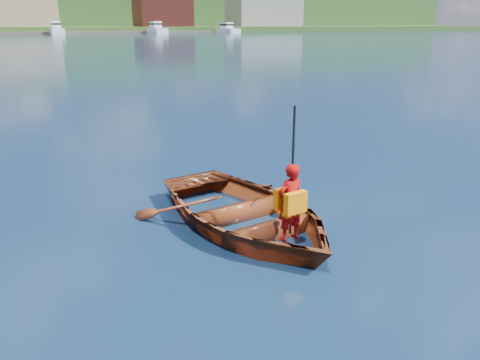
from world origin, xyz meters
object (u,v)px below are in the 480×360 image
child_paddler (290,202)px  dock (10,33)px  marina_yachts (7,30)px  rowboat (245,212)px

child_paddler → dock: bearing=92.1°
dock → child_paddler: bearing=-87.9°
child_paddler → marina_yachts: 143.64m
rowboat → dock: bearing=92.0°
rowboat → dock: size_ratio=0.03×
child_paddler → rowboat: bearing=108.5°
dock → marina_yachts: 4.78m
child_paddler → marina_yachts: (-5.96, 143.52, 0.67)m
rowboat → child_paddler: bearing=-71.5°
dock → marina_yachts: bearing=-96.8°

